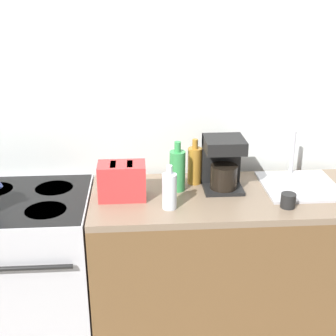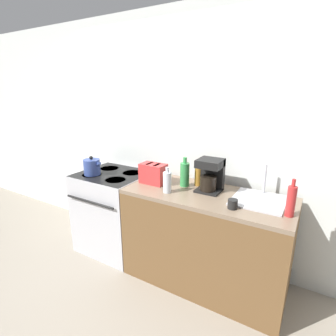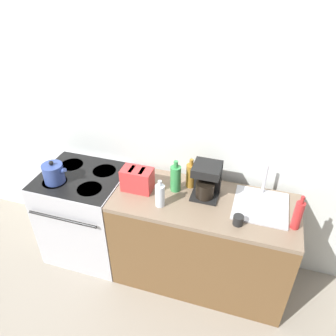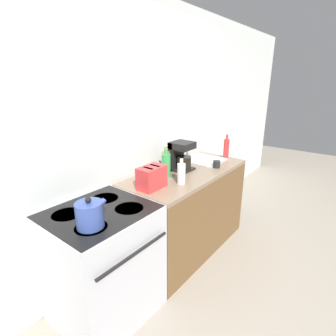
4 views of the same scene
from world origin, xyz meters
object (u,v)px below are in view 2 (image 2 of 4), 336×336
object	(u,v)px
kettle	(92,167)
bottle_red	(291,201)
toaster	(153,173)
cup_black	(233,204)
bottle_amber	(199,174)
stove	(115,210)
bottle_clear	(167,182)
coffee_maker	(210,174)
bottle_green	(185,174)

from	to	relation	value
kettle	bottle_red	world-z (taller)	bottle_red
toaster	cup_black	bearing A→B (deg)	-11.41
bottle_amber	cup_black	size ratio (longest dim) A/B	3.43
stove	toaster	size ratio (longest dim) A/B	3.63
stove	toaster	world-z (taller)	toaster
bottle_clear	bottle_amber	xyz separation A→B (m)	(0.17, 0.31, 0.01)
coffee_maker	cup_black	world-z (taller)	coffee_maker
bottle_green	cup_black	world-z (taller)	bottle_green
coffee_maker	bottle_green	xyz separation A→B (m)	(-0.26, -0.01, -0.04)
toaster	bottle_green	bearing A→B (deg)	15.59
coffee_maker	bottle_amber	xyz separation A→B (m)	(-0.15, 0.08, -0.04)
toaster	bottle_clear	bearing A→B (deg)	-29.89
toaster	bottle_red	bearing A→B (deg)	-3.83
bottle_clear	kettle	bearing A→B (deg)	178.42
toaster	bottle_clear	xyz separation A→B (m)	(0.24, -0.14, -0.00)
bottle_green	coffee_maker	bearing A→B (deg)	2.74
stove	bottle_amber	bearing A→B (deg)	9.04
bottle_red	cup_black	world-z (taller)	bottle_red
bottle_amber	bottle_red	xyz separation A→B (m)	(0.85, -0.26, 0.01)
bottle_green	cup_black	bearing A→B (deg)	-25.02
coffee_maker	bottle_green	distance (m)	0.26
toaster	bottle_red	distance (m)	1.26
bottle_red	kettle	bearing A→B (deg)	-179.15
stove	bottle_clear	size ratio (longest dim) A/B	3.90
bottle_clear	coffee_maker	bearing A→B (deg)	37.01
coffee_maker	bottle_clear	world-z (taller)	coffee_maker
toaster	bottle_amber	bearing A→B (deg)	22.92
stove	bottle_red	bearing A→B (deg)	-3.26
cup_black	coffee_maker	bearing A→B (deg)	137.81
stove	coffee_maker	distance (m)	1.28
bottle_clear	cup_black	xyz separation A→B (m)	(0.61, -0.03, -0.06)
stove	bottle_green	distance (m)	1.04
bottle_green	bottle_red	distance (m)	0.97
kettle	bottle_green	world-z (taller)	bottle_green
bottle_clear	bottle_green	bearing A→B (deg)	74.98
kettle	bottle_red	size ratio (longest dim) A/B	0.77
cup_black	toaster	bearing A→B (deg)	168.59
coffee_maker	bottle_clear	distance (m)	0.40
bottle_green	bottle_red	world-z (taller)	bottle_red
bottle_clear	bottle_red	size ratio (longest dim) A/B	0.82
coffee_maker	bottle_clear	xyz separation A→B (m)	(-0.32, -0.24, -0.06)
bottle_clear	bottle_amber	bearing A→B (deg)	61.96
stove	cup_black	distance (m)	1.51
stove	bottle_green	bearing A→B (deg)	4.34
kettle	coffee_maker	bearing A→B (deg)	9.32
coffee_maker	toaster	bearing A→B (deg)	-170.15
cup_black	kettle	bearing A→B (deg)	177.84
stove	bottle_clear	bearing A→B (deg)	-11.21
bottle_amber	bottle_red	size ratio (longest dim) A/B	0.93
stove	toaster	bearing A→B (deg)	-1.96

